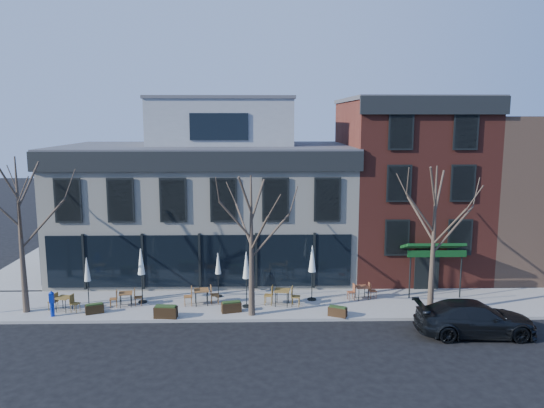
{
  "coord_description": "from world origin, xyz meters",
  "views": [
    {
      "loc": [
        3.43,
        -29.25,
        9.89
      ],
      "look_at": [
        4.15,
        2.0,
        4.82
      ],
      "focal_mm": 35.0,
      "sensor_mm": 36.0,
      "label": 1
    }
  ],
  "objects_px": {
    "parked_sedan": "(475,318)",
    "call_box": "(52,303)",
    "cafe_set_0": "(64,302)",
    "umbrella_0": "(87,272)"
  },
  "relations": [
    {
      "from": "call_box",
      "to": "cafe_set_0",
      "type": "height_order",
      "value": "call_box"
    },
    {
      "from": "cafe_set_0",
      "to": "call_box",
      "type": "bearing_deg",
      "value": -113.36
    },
    {
      "from": "call_box",
      "to": "cafe_set_0",
      "type": "relative_size",
      "value": 0.74
    },
    {
      "from": "cafe_set_0",
      "to": "umbrella_0",
      "type": "distance_m",
      "value": 1.86
    },
    {
      "from": "umbrella_0",
      "to": "parked_sedan",
      "type": "bearing_deg",
      "value": -11.32
    },
    {
      "from": "parked_sedan",
      "to": "call_box",
      "type": "height_order",
      "value": "parked_sedan"
    },
    {
      "from": "parked_sedan",
      "to": "call_box",
      "type": "distance_m",
      "value": 20.36
    },
    {
      "from": "call_box",
      "to": "umbrella_0",
      "type": "bearing_deg",
      "value": 45.26
    },
    {
      "from": "call_box",
      "to": "umbrella_0",
      "type": "distance_m",
      "value": 2.26
    },
    {
      "from": "parked_sedan",
      "to": "call_box",
      "type": "xyz_separation_m",
      "value": [
        -20.22,
        2.4,
        0.06
      ]
    }
  ]
}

